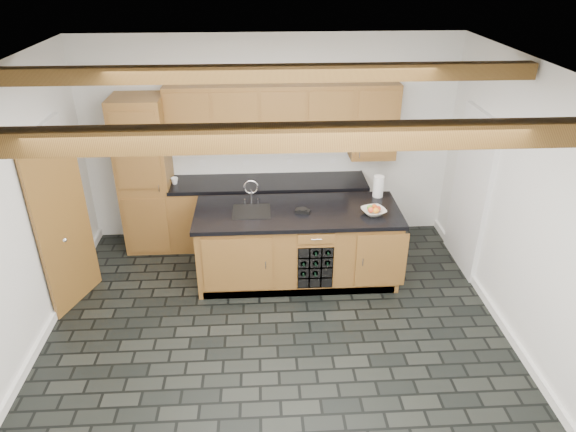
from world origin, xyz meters
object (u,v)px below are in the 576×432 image
kitchen_scale (303,211)px  paper_towel (378,186)px  island (298,245)px  fruit_bowl (374,212)px

kitchen_scale → paper_towel: size_ratio=0.70×
island → kitchen_scale: kitchen_scale is taller
island → fruit_bowl: fruit_bowl is taller
kitchen_scale → paper_towel: 1.07m
kitchen_scale → paper_towel: (0.98, 0.40, 0.11)m
kitchen_scale → fruit_bowl: bearing=14.0°
paper_towel → island: bearing=-161.0°
island → paper_towel: (1.03, 0.36, 0.60)m
island → fruit_bowl: 1.02m
island → fruit_bowl: bearing=-8.2°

